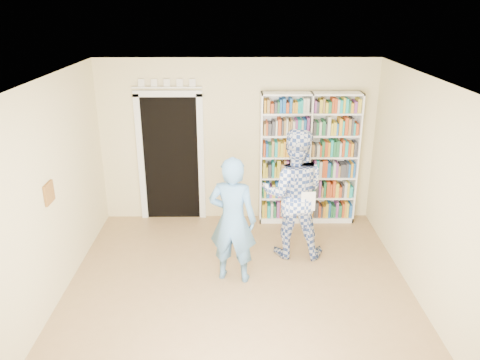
{
  "coord_description": "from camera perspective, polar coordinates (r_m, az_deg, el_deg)",
  "views": [
    {
      "loc": [
        -0.03,
        -4.9,
        3.52
      ],
      "look_at": [
        0.03,
        0.9,
        1.29
      ],
      "focal_mm": 35.0,
      "sensor_mm": 36.0,
      "label": 1
    }
  ],
  "objects": [
    {
      "name": "ceiling",
      "position": [
        4.97,
        -0.23,
        11.56
      ],
      "size": [
        5.0,
        5.0,
        0.0
      ],
      "primitive_type": "plane",
      "rotation": [
        3.14,
        0.0,
        0.0
      ],
      "color": "white",
      "rests_on": "wall_back"
    },
    {
      "name": "bookshelf",
      "position": [
        7.73,
        8.35,
        2.6
      ],
      "size": [
        1.59,
        0.3,
        2.18
      ],
      "rotation": [
        0.0,
        0.0,
        -0.22
      ],
      "color": "white",
      "rests_on": "floor"
    },
    {
      "name": "wall_art",
      "position": [
        5.95,
        -22.26,
        -1.48
      ],
      "size": [
        0.03,
        0.25,
        0.25
      ],
      "primitive_type": "cube",
      "color": "brown",
      "rests_on": "wall_left"
    },
    {
      "name": "wall_back",
      "position": [
        7.71,
        -0.34,
        4.7
      ],
      "size": [
        4.5,
        0.0,
        4.5
      ],
      "primitive_type": "plane",
      "rotation": [
        1.57,
        0.0,
        0.0
      ],
      "color": "beige",
      "rests_on": "floor"
    },
    {
      "name": "man_blue",
      "position": [
        6.07,
        -0.9,
        -4.93
      ],
      "size": [
        0.7,
        0.54,
        1.72
      ],
      "primitive_type": "imported",
      "rotation": [
        0.0,
        0.0,
        2.92
      ],
      "color": "#5284B6",
      "rests_on": "floor"
    },
    {
      "name": "doorway",
      "position": [
        7.82,
        -8.44,
        3.38
      ],
      "size": [
        1.1,
        0.08,
        2.43
      ],
      "color": "black",
      "rests_on": "floor"
    },
    {
      "name": "wall_left",
      "position": [
        5.8,
        -23.05,
        -2.69
      ],
      "size": [
        0.0,
        5.0,
        5.0
      ],
      "primitive_type": "plane",
      "rotation": [
        1.57,
        0.0,
        1.57
      ],
      "color": "beige",
      "rests_on": "floor"
    },
    {
      "name": "man_plaid",
      "position": [
        6.69,
        6.55,
        -1.68
      ],
      "size": [
        1.0,
        0.82,
        1.9
      ],
      "primitive_type": "imported",
      "rotation": [
        0.0,
        0.0,
        3.03
      ],
      "color": "#304A93",
      "rests_on": "floor"
    },
    {
      "name": "wall_right",
      "position": [
        5.83,
        22.53,
        -2.52
      ],
      "size": [
        0.0,
        5.0,
        5.0
      ],
      "primitive_type": "plane",
      "rotation": [
        1.57,
        0.0,
        -1.57
      ],
      "color": "beige",
      "rests_on": "floor"
    },
    {
      "name": "paper_sheet",
      "position": [
        6.46,
        8.3,
        -2.6
      ],
      "size": [
        0.2,
        0.02,
        0.28
      ],
      "primitive_type": "cube",
      "rotation": [
        0.0,
        0.0,
        0.06
      ],
      "color": "white",
      "rests_on": "man_plaid"
    },
    {
      "name": "floor",
      "position": [
        6.03,
        -0.19,
        -14.63
      ],
      "size": [
        5.0,
        5.0,
        0.0
      ],
      "primitive_type": "plane",
      "color": "#977249",
      "rests_on": "ground"
    }
  ]
}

